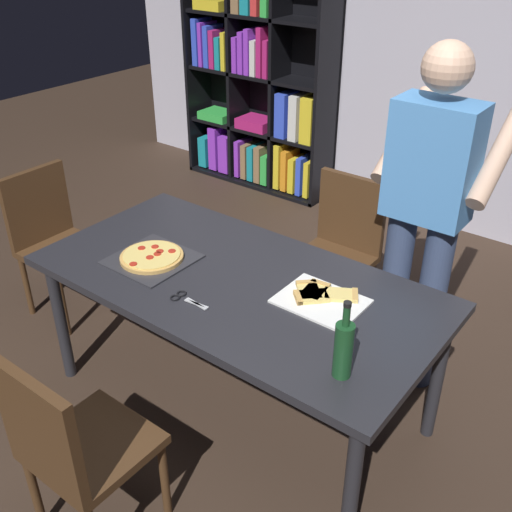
% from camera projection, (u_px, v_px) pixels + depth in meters
% --- Properties ---
extents(ground_plane, '(12.00, 12.00, 0.00)m').
position_uv_depth(ground_plane, '(238.00, 401.00, 3.12)').
color(ground_plane, '#38281E').
extents(back_wall, '(6.40, 0.10, 2.80)m').
position_uv_depth(back_wall, '(470.00, 42.00, 4.20)').
color(back_wall, '#BCB7C6').
rests_on(back_wall, ground_plane).
extents(dining_table, '(1.88, 0.95, 0.75)m').
position_uv_depth(dining_table, '(236.00, 291.00, 2.77)').
color(dining_table, '#232328').
rests_on(dining_table, ground_plane).
extents(chair_near_camera, '(0.42, 0.42, 0.90)m').
position_uv_depth(chair_near_camera, '(71.00, 445.00, 2.20)').
color(chair_near_camera, '#472D19').
rests_on(chair_near_camera, ground_plane).
extents(chair_far_side, '(0.42, 0.42, 0.90)m').
position_uv_depth(chair_far_side, '(340.00, 243.00, 3.52)').
color(chair_far_side, '#472D19').
rests_on(chair_far_side, ground_plane).
extents(chair_left_end, '(0.42, 0.42, 0.90)m').
position_uv_depth(chair_left_end, '(52.00, 235.00, 3.61)').
color(chair_left_end, '#472D19').
rests_on(chair_left_end, ground_plane).
extents(bookshelf, '(1.40, 0.35, 1.95)m').
position_uv_depth(bookshelf, '(259.00, 85.00, 5.19)').
color(bookshelf, black).
rests_on(bookshelf, ground_plane).
extents(person_serving_pizza, '(0.55, 0.54, 1.75)m').
position_uv_depth(person_serving_pizza, '(427.00, 206.00, 2.83)').
color(person_serving_pizza, '#38476B').
rests_on(person_serving_pizza, ground_plane).
extents(pepperoni_pizza_on_tray, '(0.36, 0.36, 0.04)m').
position_uv_depth(pepperoni_pizza_on_tray, '(152.00, 258.00, 2.87)').
color(pepperoni_pizza_on_tray, '#2D2D33').
rests_on(pepperoni_pizza_on_tray, dining_table).
extents(pizza_slices_on_towel, '(0.36, 0.29, 0.03)m').
position_uv_depth(pizza_slices_on_towel, '(320.00, 297.00, 2.59)').
color(pizza_slices_on_towel, white).
rests_on(pizza_slices_on_towel, dining_table).
extents(wine_bottle, '(0.07, 0.07, 0.32)m').
position_uv_depth(wine_bottle, '(343.00, 348.00, 2.12)').
color(wine_bottle, '#194723').
rests_on(wine_bottle, dining_table).
extents(kitchen_scissors, '(0.19, 0.08, 0.01)m').
position_uv_depth(kitchen_scissors, '(185.00, 298.00, 2.59)').
color(kitchen_scissors, silver).
rests_on(kitchen_scissors, dining_table).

